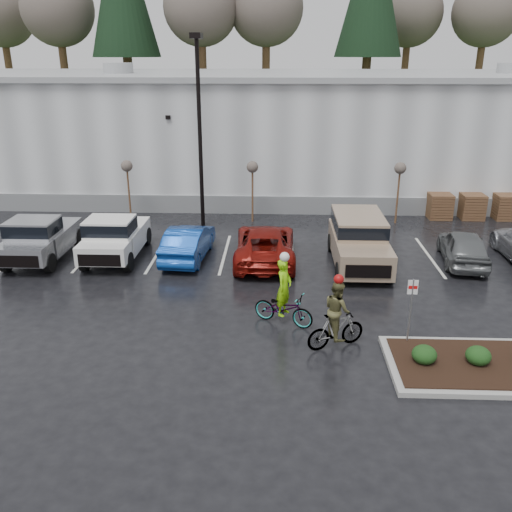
{
  "coord_description": "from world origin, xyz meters",
  "views": [
    {
      "loc": [
        -0.21,
        -14.47,
        8.39
      ],
      "look_at": [
        -0.97,
        4.33,
        1.3
      ],
      "focal_mm": 38.0,
      "sensor_mm": 36.0,
      "label": 1
    }
  ],
  "objects_px": {
    "pickup_silver": "(44,235)",
    "car_grey": "(463,247)",
    "cyclist_hivis": "(284,302)",
    "pallet_stack_c": "(506,207)",
    "cyclist_olive": "(336,321)",
    "fire_lane_sign": "(411,304)",
    "sapling_mid": "(252,170)",
    "sapling_east": "(400,172)",
    "car_blue": "(188,242)",
    "pallet_stack_a": "(440,206)",
    "sapling_west": "(127,169)",
    "pallet_stack_b": "(472,206)",
    "pickup_white": "(117,234)",
    "suv_tan": "(359,242)",
    "lamppost": "(199,113)",
    "car_red": "(265,244)"
  },
  "relations": [
    {
      "from": "cyclist_olive",
      "to": "sapling_mid",
      "type": "bearing_deg",
      "value": -10.98
    },
    {
      "from": "pallet_stack_a",
      "to": "cyclist_olive",
      "type": "height_order",
      "value": "cyclist_olive"
    },
    {
      "from": "pickup_silver",
      "to": "pickup_white",
      "type": "relative_size",
      "value": 1.0
    },
    {
      "from": "suv_tan",
      "to": "pickup_silver",
      "type": "bearing_deg",
      "value": 177.69
    },
    {
      "from": "car_red",
      "to": "car_grey",
      "type": "xyz_separation_m",
      "value": [
        8.37,
        0.06,
        -0.03
      ]
    },
    {
      "from": "pallet_stack_a",
      "to": "pallet_stack_c",
      "type": "bearing_deg",
      "value": 0.0
    },
    {
      "from": "cyclist_hivis",
      "to": "pallet_stack_c",
      "type": "bearing_deg",
      "value": -18.75
    },
    {
      "from": "sapling_west",
      "to": "sapling_mid",
      "type": "relative_size",
      "value": 1.0
    },
    {
      "from": "pickup_silver",
      "to": "sapling_east",
      "type": "bearing_deg",
      "value": 18.99
    },
    {
      "from": "sapling_mid",
      "to": "pickup_silver",
      "type": "distance_m",
      "value": 10.58
    },
    {
      "from": "suv_tan",
      "to": "car_grey",
      "type": "relative_size",
      "value": 1.21
    },
    {
      "from": "suv_tan",
      "to": "cyclist_hivis",
      "type": "distance_m",
      "value": 6.22
    },
    {
      "from": "sapling_mid",
      "to": "pickup_silver",
      "type": "bearing_deg",
      "value": -147.48
    },
    {
      "from": "pickup_silver",
      "to": "car_red",
      "type": "height_order",
      "value": "pickup_silver"
    },
    {
      "from": "pickup_white",
      "to": "car_grey",
      "type": "bearing_deg",
      "value": -1.14
    },
    {
      "from": "pallet_stack_b",
      "to": "pickup_silver",
      "type": "distance_m",
      "value": 21.54
    },
    {
      "from": "lamppost",
      "to": "pallet_stack_b",
      "type": "distance_m",
      "value": 15.19
    },
    {
      "from": "sapling_mid",
      "to": "sapling_east",
      "type": "height_order",
      "value": "same"
    },
    {
      "from": "sapling_mid",
      "to": "pallet_stack_a",
      "type": "xyz_separation_m",
      "value": [
        10.0,
        1.0,
        -2.05
      ]
    },
    {
      "from": "cyclist_olive",
      "to": "pallet_stack_c",
      "type": "bearing_deg",
      "value": -61.15
    },
    {
      "from": "sapling_east",
      "to": "cyclist_olive",
      "type": "xyz_separation_m",
      "value": [
        -4.39,
        -12.95,
        -1.86
      ]
    },
    {
      "from": "car_grey",
      "to": "cyclist_hivis",
      "type": "height_order",
      "value": "cyclist_hivis"
    },
    {
      "from": "lamppost",
      "to": "sapling_mid",
      "type": "xyz_separation_m",
      "value": [
        2.5,
        1.0,
        -2.96
      ]
    },
    {
      "from": "sapling_mid",
      "to": "fire_lane_sign",
      "type": "height_order",
      "value": "sapling_mid"
    },
    {
      "from": "sapling_east",
      "to": "pickup_white",
      "type": "distance_m",
      "value": 14.31
    },
    {
      "from": "sapling_east",
      "to": "pickup_silver",
      "type": "bearing_deg",
      "value": -161.01
    },
    {
      "from": "car_blue",
      "to": "car_grey",
      "type": "height_order",
      "value": "car_blue"
    },
    {
      "from": "pickup_silver",
      "to": "car_grey",
      "type": "xyz_separation_m",
      "value": [
        17.97,
        -0.05,
        -0.26
      ]
    },
    {
      "from": "cyclist_hivis",
      "to": "fire_lane_sign",
      "type": "bearing_deg",
      "value": -84.18
    },
    {
      "from": "cyclist_olive",
      "to": "cyclist_hivis",
      "type": "bearing_deg",
      "value": 22.5
    },
    {
      "from": "pallet_stack_b",
      "to": "sapling_west",
      "type": "bearing_deg",
      "value": -176.86
    },
    {
      "from": "pickup_silver",
      "to": "car_blue",
      "type": "xyz_separation_m",
      "value": [
        6.28,
        0.03,
        -0.25
      ]
    },
    {
      "from": "pallet_stack_b",
      "to": "pickup_silver",
      "type": "bearing_deg",
      "value": -162.13
    },
    {
      "from": "pallet_stack_a",
      "to": "suv_tan",
      "type": "relative_size",
      "value": 0.26
    },
    {
      "from": "sapling_west",
      "to": "car_blue",
      "type": "height_order",
      "value": "sapling_west"
    },
    {
      "from": "car_red",
      "to": "pallet_stack_b",
      "type": "bearing_deg",
      "value": -148.83
    },
    {
      "from": "sapling_mid",
      "to": "pickup_white",
      "type": "bearing_deg",
      "value": -136.48
    },
    {
      "from": "fire_lane_sign",
      "to": "cyclist_hivis",
      "type": "distance_m",
      "value": 4.02
    },
    {
      "from": "sapling_mid",
      "to": "car_grey",
      "type": "xyz_separation_m",
      "value": [
        9.17,
        -5.66,
        -2.01
      ]
    },
    {
      "from": "sapling_mid",
      "to": "pallet_stack_b",
      "type": "xyz_separation_m",
      "value": [
        11.7,
        1.0,
        -2.05
      ]
    },
    {
      "from": "fire_lane_sign",
      "to": "pickup_silver",
      "type": "bearing_deg",
      "value": 152.99
    },
    {
      "from": "suv_tan",
      "to": "cyclist_olive",
      "type": "height_order",
      "value": "cyclist_olive"
    },
    {
      "from": "lamppost",
      "to": "car_grey",
      "type": "height_order",
      "value": "lamppost"
    },
    {
      "from": "pickup_silver",
      "to": "cyclist_hivis",
      "type": "relative_size",
      "value": 2.08
    },
    {
      "from": "pickup_silver",
      "to": "cyclist_hivis",
      "type": "distance_m",
      "value": 11.91
    },
    {
      "from": "sapling_west",
      "to": "suv_tan",
      "type": "height_order",
      "value": "sapling_west"
    },
    {
      "from": "sapling_west",
      "to": "pallet_stack_b",
      "type": "distance_m",
      "value": 18.34
    },
    {
      "from": "pickup_white",
      "to": "car_blue",
      "type": "bearing_deg",
      "value": -3.95
    },
    {
      "from": "sapling_west",
      "to": "pickup_silver",
      "type": "height_order",
      "value": "sapling_west"
    },
    {
      "from": "sapling_west",
      "to": "cyclist_olive",
      "type": "relative_size",
      "value": 1.34
    }
  ]
}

